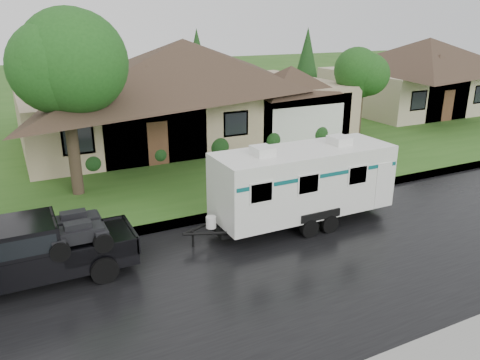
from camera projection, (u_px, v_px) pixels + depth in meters
name	position (u px, v px, depth m)	size (l,w,h in m)	color
ground	(277.00, 235.00, 15.56)	(140.00, 140.00, 0.00)	#2C571B
road	(311.00, 262.00, 13.87)	(140.00, 8.00, 0.01)	black
curb	(246.00, 210.00, 17.44)	(140.00, 0.50, 0.15)	gray
lawn	(149.00, 137.00, 28.21)	(140.00, 26.00, 0.15)	#2C571B
house_main	(190.00, 77.00, 27.04)	(19.44, 10.80, 6.90)	tan
house_neighbor	(431.00, 66.00, 35.99)	(15.12, 9.72, 6.45)	#C1B48F
tree_left_green	(64.00, 68.00, 17.27)	(4.31, 4.31, 7.13)	#382B1E
tree_right_green	(362.00, 75.00, 27.43)	(3.10, 3.10, 5.13)	#382B1E
shrub_row	(218.00, 145.00, 24.05)	(13.60, 1.00, 1.00)	#143814
pickup_truck	(27.00, 251.00, 12.50)	(5.39, 2.05, 1.80)	black
travel_trailer	(303.00, 181.00, 16.01)	(6.64, 2.33, 2.98)	white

